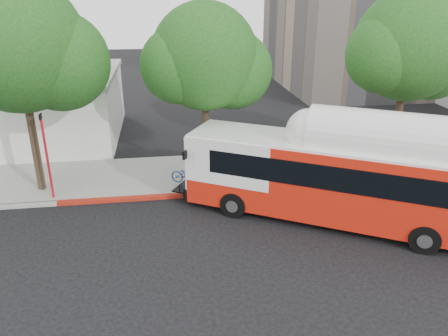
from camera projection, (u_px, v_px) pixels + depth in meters
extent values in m
plane|color=black|center=(248.00, 236.00, 17.18)|extent=(120.00, 120.00, 0.00)
cube|color=gray|center=(224.00, 171.00, 23.11)|extent=(60.00, 5.00, 0.15)
cube|color=gray|center=(232.00, 192.00, 20.73)|extent=(60.00, 0.30, 0.15)
cube|color=#9F1F11|center=(169.00, 196.00, 20.33)|extent=(10.00, 0.32, 0.16)
cylinder|color=#2D2116|center=(32.00, 131.00, 19.87)|extent=(0.36, 0.36, 6.08)
sphere|color=#154B17|center=(17.00, 45.00, 18.43)|extent=(5.80, 5.80, 5.80)
sphere|color=#154B17|center=(60.00, 61.00, 19.11)|extent=(4.35, 4.35, 4.35)
cylinder|color=#2D2116|center=(206.00, 127.00, 21.51)|extent=(0.36, 0.36, 5.44)
sphere|color=#154B17|center=(205.00, 57.00, 20.22)|extent=(5.00, 5.00, 5.00)
sphere|color=#154B17|center=(233.00, 70.00, 20.85)|extent=(3.75, 3.75, 3.75)
cylinder|color=#2D2116|center=(398.00, 117.00, 22.60)|extent=(0.36, 0.36, 5.76)
sphere|color=#154B17|center=(409.00, 45.00, 21.23)|extent=(5.40, 5.40, 5.40)
sphere|color=#154B17|center=(432.00, 59.00, 21.88)|extent=(4.05, 4.05, 4.05)
cube|color=red|center=(336.00, 180.00, 17.68)|extent=(11.95, 8.41, 2.96)
cube|color=black|center=(351.00, 168.00, 17.27)|extent=(10.92, 7.85, 0.97)
cube|color=white|center=(340.00, 145.00, 17.10)|extent=(11.91, 8.33, 0.10)
cube|color=white|center=(396.00, 145.00, 16.30)|extent=(6.68, 5.03, 0.56)
cube|color=black|center=(189.00, 185.00, 20.46)|extent=(1.62, 2.00, 0.06)
imported|color=navy|center=(188.00, 175.00, 20.28)|extent=(1.40, 1.82, 0.92)
cylinder|color=red|center=(48.00, 161.00, 19.38)|extent=(0.12, 0.12, 3.88)
cube|color=black|center=(40.00, 117.00, 18.61)|extent=(0.05, 0.39, 0.24)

